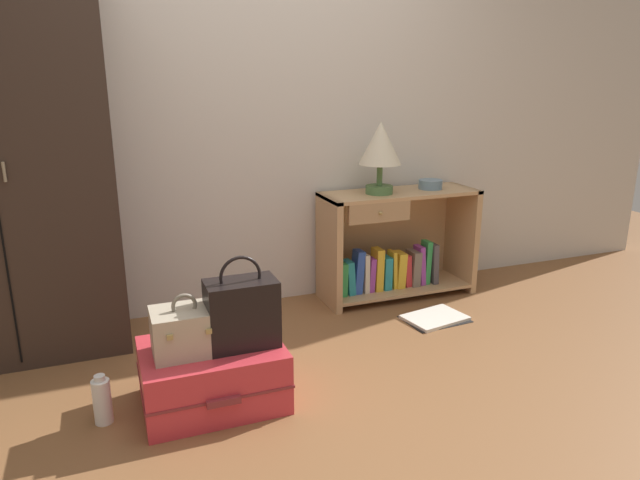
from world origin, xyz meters
TOP-DOWN VIEW (x-y plane):
  - ground_plane at (0.00, 0.00)m, footprint 9.00×9.00m
  - back_wall at (0.00, 1.50)m, footprint 6.40×0.10m
  - bookshelf at (0.88, 1.25)m, footprint 1.01×0.38m
  - table_lamp at (0.75, 1.23)m, footprint 0.26×0.26m
  - bowl at (1.13, 1.25)m, footprint 0.15×0.15m
  - suitcase_large at (-0.49, 0.36)m, footprint 0.61×0.48m
  - train_case at (-0.59, 0.35)m, footprint 0.28×0.22m
  - handbag at (-0.35, 0.33)m, footprint 0.30×0.18m
  - bottle at (-0.95, 0.38)m, footprint 0.07×0.07m
  - open_book_on_floor at (0.92, 0.79)m, footprint 0.39×0.31m

SIDE VIEW (x-z plane):
  - ground_plane at x=0.00m, z-range 0.00..0.00m
  - open_book_on_floor at x=0.92m, z-range 0.00..0.02m
  - bottle at x=-0.95m, z-range -0.01..0.21m
  - suitcase_large at x=-0.49m, z-range 0.00..0.27m
  - bookshelf at x=0.88m, z-range -0.02..0.67m
  - train_case at x=-0.59m, z-range 0.24..0.50m
  - handbag at x=-0.35m, z-range 0.22..0.63m
  - bowl at x=1.13m, z-range 0.70..0.76m
  - table_lamp at x=0.75m, z-range 0.77..1.21m
  - back_wall at x=0.00m, z-range 0.00..2.60m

